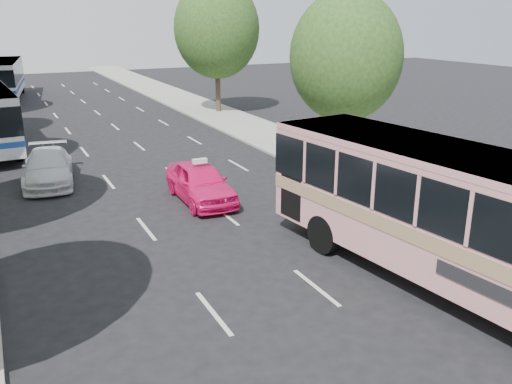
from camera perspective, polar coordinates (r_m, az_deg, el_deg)
ground at (r=15.61m, az=-0.75°, el=-7.68°), size 120.00×120.00×0.00m
sidewalk_right at (r=36.41m, az=-2.27°, el=7.43°), size 4.00×90.00×0.12m
tree_right_near at (r=25.46m, az=9.69°, el=14.28°), size 5.10×5.10×7.95m
tree_right_far at (r=39.64m, az=-4.02°, el=17.09°), size 6.00×6.00×9.35m
pink_bus at (r=14.44m, az=20.04°, el=-1.36°), size 4.24×11.61×3.62m
pink_taxi at (r=20.72m, az=-5.87°, el=1.03°), size 1.84×4.40×1.49m
white_pickup at (r=24.48m, az=-21.04°, el=2.44°), size 2.55×4.98×1.38m
tour_coach_rear at (r=51.51m, az=-24.92°, el=11.03°), size 3.62×10.86×3.19m
taxi_roof_sign at (r=20.49m, az=-5.95°, el=3.26°), size 0.55×0.19×0.18m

